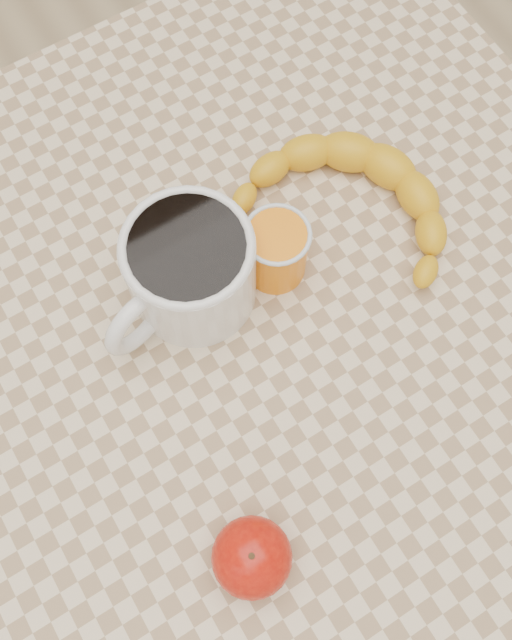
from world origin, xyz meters
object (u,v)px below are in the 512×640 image
apple (252,557)px  banana (355,203)px  table (256,354)px  coffee_mug (188,270)px  orange_juice_glass (276,251)px

apple → banana: (0.26, 0.23, -0.01)m
table → coffee_mug: coffee_mug is taller
table → orange_juice_glass: bearing=41.7°
orange_juice_glass → apple: bearing=-126.2°
banana → coffee_mug: bearing=153.6°
apple → banana: 0.34m
orange_juice_glass → banana: 0.10m
table → apple: 0.24m
table → orange_juice_glass: size_ratio=11.01×
table → orange_juice_glass: orange_juice_glass is taller
coffee_mug → banana: size_ratio=0.58×
orange_juice_glass → banana: bearing=6.3°
apple → orange_juice_glass: bearing=53.8°
table → apple: size_ratio=10.63×
table → coffee_mug: size_ratio=4.59×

